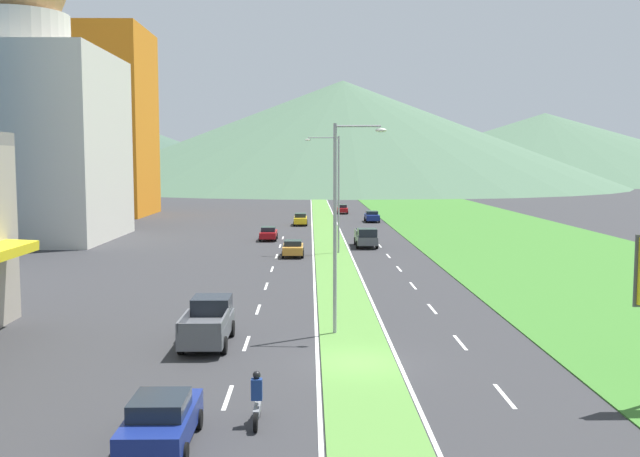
% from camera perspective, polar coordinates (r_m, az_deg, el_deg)
% --- Properties ---
extents(ground_plane, '(600.00, 600.00, 0.00)m').
position_cam_1_polar(ground_plane, '(31.30, 3.07, -10.66)').
color(ground_plane, '#2D2D30').
extents(grass_median, '(3.20, 240.00, 0.06)m').
position_cam_1_polar(grass_median, '(90.44, 0.49, -0.07)').
color(grass_median, '#518438').
rests_on(grass_median, ground_plane).
extents(grass_verge_right, '(24.00, 240.00, 0.06)m').
position_cam_1_polar(grass_verge_right, '(93.22, 13.25, -0.05)').
color(grass_verge_right, '#387028').
rests_on(grass_verge_right, ground_plane).
extents(lane_dash_left_2, '(0.16, 2.80, 0.01)m').
position_cam_1_polar(lane_dash_left_2, '(27.22, -7.34, -13.17)').
color(lane_dash_left_2, silver).
rests_on(lane_dash_left_2, ground_plane).
extents(lane_dash_left_3, '(0.16, 2.80, 0.01)m').
position_cam_1_polar(lane_dash_left_3, '(34.68, -5.87, -9.07)').
color(lane_dash_left_3, silver).
rests_on(lane_dash_left_3, ground_plane).
extents(lane_dash_left_4, '(0.16, 2.80, 0.01)m').
position_cam_1_polar(lane_dash_left_4, '(42.26, -4.94, -6.43)').
color(lane_dash_left_4, silver).
rests_on(lane_dash_left_4, ground_plane).
extents(lane_dash_left_5, '(0.16, 2.80, 0.01)m').
position_cam_1_polar(lane_dash_left_5, '(49.92, -4.30, -4.59)').
color(lane_dash_left_5, silver).
rests_on(lane_dash_left_5, ground_plane).
extents(lane_dash_left_6, '(0.16, 2.80, 0.01)m').
position_cam_1_polar(lane_dash_left_6, '(57.62, -3.83, -3.24)').
color(lane_dash_left_6, silver).
rests_on(lane_dash_left_6, ground_plane).
extents(lane_dash_left_7, '(0.16, 2.80, 0.01)m').
position_cam_1_polar(lane_dash_left_7, '(65.34, -3.48, -2.21)').
color(lane_dash_left_7, silver).
rests_on(lane_dash_left_7, ground_plane).
extents(lane_dash_left_8, '(0.16, 2.80, 0.01)m').
position_cam_1_polar(lane_dash_left_8, '(73.09, -3.20, -1.40)').
color(lane_dash_left_8, silver).
rests_on(lane_dash_left_8, ground_plane).
extents(lane_dash_left_9, '(0.16, 2.80, 0.01)m').
position_cam_1_polar(lane_dash_left_9, '(80.84, -2.97, -0.75)').
color(lane_dash_left_9, silver).
rests_on(lane_dash_left_9, ground_plane).
extents(lane_dash_right_2, '(0.16, 2.80, 0.01)m').
position_cam_1_polar(lane_dash_right_2, '(27.99, 14.45, -12.77)').
color(lane_dash_right_2, silver).
rests_on(lane_dash_right_2, ground_plane).
extents(lane_dash_right_3, '(0.16, 2.80, 0.01)m').
position_cam_1_polar(lane_dash_right_3, '(35.29, 11.08, -8.89)').
color(lane_dash_right_3, silver).
rests_on(lane_dash_right_3, ground_plane).
extents(lane_dash_right_4, '(0.16, 2.80, 0.01)m').
position_cam_1_polar(lane_dash_right_4, '(42.76, 8.91, -6.33)').
color(lane_dash_right_4, silver).
rests_on(lane_dash_right_4, ground_plane).
extents(lane_dash_right_5, '(0.16, 2.80, 0.01)m').
position_cam_1_polar(lane_dash_right_5, '(50.34, 7.41, -4.53)').
color(lane_dash_right_5, silver).
rests_on(lane_dash_right_5, ground_plane).
extents(lane_dash_right_6, '(0.16, 2.80, 0.01)m').
position_cam_1_polar(lane_dash_right_6, '(57.99, 6.30, -3.21)').
color(lane_dash_right_6, silver).
rests_on(lane_dash_right_6, ground_plane).
extents(lane_dash_right_7, '(0.16, 2.80, 0.01)m').
position_cam_1_polar(lane_dash_right_7, '(65.67, 5.46, -2.19)').
color(lane_dash_right_7, silver).
rests_on(lane_dash_right_7, ground_plane).
extents(lane_dash_right_8, '(0.16, 2.80, 0.01)m').
position_cam_1_polar(lane_dash_right_8, '(73.38, 4.79, -1.39)').
color(lane_dash_right_8, silver).
rests_on(lane_dash_right_8, ground_plane).
extents(lane_dash_right_9, '(0.16, 2.80, 0.01)m').
position_cam_1_polar(lane_dash_right_9, '(81.11, 4.25, -0.73)').
color(lane_dash_right_9, silver).
rests_on(lane_dash_right_9, ground_plane).
extents(edge_line_median_left, '(0.16, 240.00, 0.01)m').
position_cam_1_polar(edge_line_median_left, '(90.42, -0.62, -0.09)').
color(edge_line_median_left, silver).
rests_on(edge_line_median_left, ground_plane).
extents(edge_line_median_right, '(0.16, 240.00, 0.01)m').
position_cam_1_polar(edge_line_median_right, '(90.50, 1.59, -0.08)').
color(edge_line_median_right, silver).
rests_on(edge_line_median_right, ground_plane).
extents(domed_building, '(18.95, 18.95, 32.28)m').
position_cam_1_polar(domed_building, '(85.07, -22.52, 7.73)').
color(domed_building, beige).
rests_on(domed_building, ground_plane).
extents(midrise_colored, '(16.80, 16.80, 29.22)m').
position_cam_1_polar(midrise_colored, '(119.80, -17.46, 8.01)').
color(midrise_colored, orange).
rests_on(midrise_colored, ground_plane).
extents(hill_far_left, '(154.99, 154.99, 28.36)m').
position_cam_1_polar(hill_far_left, '(337.55, -16.22, 6.13)').
color(hill_far_left, '#3D5647').
rests_on(hill_far_left, ground_plane).
extents(hill_far_center, '(189.03, 189.03, 36.52)m').
position_cam_1_polar(hill_far_center, '(253.31, 1.81, 7.57)').
color(hill_far_center, '#47664C').
rests_on(hill_far_center, ground_plane).
extents(hill_far_right, '(189.46, 189.46, 29.42)m').
position_cam_1_polar(hill_far_right, '(330.65, 17.40, 6.21)').
color(hill_far_right, '#47664C').
rests_on(hill_far_right, ground_plane).
extents(street_lamp_near, '(2.60, 0.41, 10.49)m').
position_cam_1_polar(street_lamp_near, '(35.40, 1.59, 0.97)').
color(street_lamp_near, '#99999E').
rests_on(street_lamp_near, ground_plane).
extents(street_lamp_mid, '(3.22, 0.42, 10.95)m').
position_cam_1_polar(street_lamp_mid, '(66.91, 1.22, 3.32)').
color(street_lamp_mid, '#99999E').
rests_on(street_lamp_mid, ground_plane).
extents(car_0, '(2.02, 4.43, 1.56)m').
position_cam_1_polar(car_0, '(101.98, 4.15, 0.97)').
color(car_0, navy).
rests_on(car_0, ground_plane).
extents(car_1, '(1.88, 4.05, 1.48)m').
position_cam_1_polar(car_1, '(117.85, 1.77, 1.55)').
color(car_1, maroon).
rests_on(car_1, ground_plane).
extents(car_2, '(1.90, 4.41, 1.48)m').
position_cam_1_polar(car_2, '(78.51, -4.12, -0.39)').
color(car_2, maroon).
rests_on(car_2, ground_plane).
extents(car_3, '(1.87, 4.74, 1.63)m').
position_cam_1_polar(car_3, '(96.62, -1.56, 0.75)').
color(car_3, yellow).
rests_on(car_3, ground_plane).
extents(car_4, '(1.96, 4.13, 1.48)m').
position_cam_1_polar(car_4, '(65.08, -2.16, -1.57)').
color(car_4, '#C6842D').
rests_on(car_4, ground_plane).
extents(car_5, '(2.04, 4.41, 1.60)m').
position_cam_1_polar(car_5, '(23.01, -12.52, -14.66)').
color(car_5, navy).
rests_on(car_5, ground_plane).
extents(pickup_truck_0, '(2.18, 5.40, 2.00)m').
position_cam_1_polar(pickup_truck_0, '(34.76, -8.87, -7.41)').
color(pickup_truck_0, '#515459').
rests_on(pickup_truck_0, ground_plane).
extents(pickup_truck_1, '(2.18, 5.40, 2.00)m').
position_cam_1_polar(pickup_truck_1, '(72.12, 3.69, -0.71)').
color(pickup_truck_1, '#515459').
rests_on(pickup_truck_1, ground_plane).
extents(motorcycle_rider, '(0.36, 2.00, 1.80)m').
position_cam_1_polar(motorcycle_rider, '(24.34, -5.03, -13.58)').
color(motorcycle_rider, black).
rests_on(motorcycle_rider, ground_plane).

